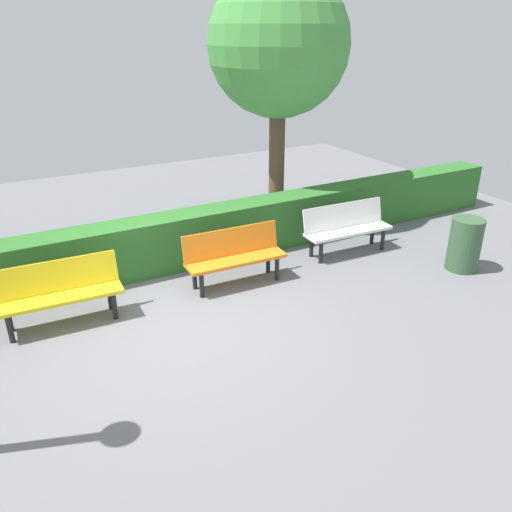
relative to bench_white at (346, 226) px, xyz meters
name	(u,v)px	position (x,y,z in m)	size (l,w,h in m)	color
ground_plane	(183,320)	(3.39, 0.81, -0.48)	(16.83, 16.83, 0.00)	slate
bench_white	(346,226)	(0.00, 0.00, 0.00)	(1.63, 0.54, 0.86)	white
bench_orange	(234,254)	(2.26, 0.13, 0.00)	(1.58, 0.51, 0.86)	orange
bench_yellow	(59,290)	(4.84, 0.06, 0.00)	(1.63, 0.54, 0.86)	yellow
hedge_row	(205,235)	(2.31, -0.87, -0.03)	(12.83, 0.56, 0.90)	#2D6B28
tree_near	(279,46)	(0.19, -2.09, 2.86)	(2.64, 2.64, 4.70)	brown
trash_bin	(465,244)	(-1.25, 1.50, -0.05)	(0.52, 0.52, 0.88)	#385938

